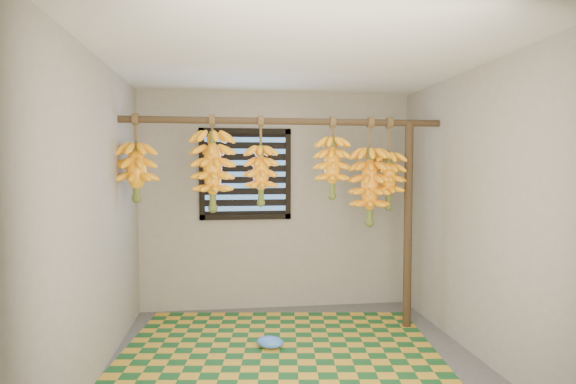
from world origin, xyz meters
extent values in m
cube|color=#4C4C4C|center=(0.00, 0.00, -0.01)|extent=(3.00, 3.00, 0.01)
cube|color=silver|center=(0.00, 0.00, 2.40)|extent=(3.00, 3.00, 0.01)
cube|color=gray|center=(0.00, 1.50, 1.20)|extent=(3.00, 0.01, 2.40)
cube|color=gray|center=(-1.50, 0.00, 1.20)|extent=(0.01, 3.00, 2.40)
cube|color=gray|center=(1.50, 0.00, 1.20)|extent=(0.01, 3.00, 2.40)
cube|color=black|center=(-0.35, 1.48, 1.50)|extent=(1.00, 0.04, 1.00)
cylinder|color=#443320|center=(0.00, 0.70, 2.00)|extent=(3.00, 0.06, 0.06)
cylinder|color=#443320|center=(1.20, 0.70, 1.00)|extent=(0.08, 0.08, 2.00)
cube|color=#174E22|center=(-0.12, 0.21, 0.01)|extent=(2.92, 2.45, 0.01)
ellipsoid|color=#407BEF|center=(-0.19, 0.34, 0.06)|extent=(0.29, 0.25, 0.10)
cylinder|color=brown|center=(-1.35, 0.70, 1.89)|extent=(0.02, 0.02, 0.27)
cylinder|color=#4C5923|center=(-1.35, 0.70, 1.55)|extent=(0.07, 0.07, 0.47)
cylinder|color=brown|center=(-0.68, 0.70, 1.95)|extent=(0.02, 0.02, 0.16)
cylinder|color=#4C5923|center=(-0.68, 0.70, 1.56)|extent=(0.06, 0.06, 0.68)
cylinder|color=brown|center=(-0.23, 0.70, 1.89)|extent=(0.02, 0.02, 0.28)
cylinder|color=#4C5923|center=(-0.23, 0.70, 1.52)|extent=(0.06, 0.06, 0.51)
cylinder|color=brown|center=(0.44, 0.70, 1.93)|extent=(0.02, 0.02, 0.20)
cylinder|color=#4C5923|center=(0.44, 0.70, 1.59)|extent=(0.06, 0.06, 0.54)
cylinder|color=brown|center=(0.81, 0.70, 1.88)|extent=(0.02, 0.02, 0.31)
cylinder|color=#4C5923|center=(0.81, 0.70, 1.41)|extent=(0.06, 0.06, 0.69)
cylinder|color=brown|center=(1.00, 0.70, 1.86)|extent=(0.02, 0.02, 0.34)
cylinder|color=#4C5923|center=(1.00, 0.70, 1.47)|extent=(0.05, 0.05, 0.51)
camera|label=1|loc=(-0.52, -3.46, 1.56)|focal=28.00mm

